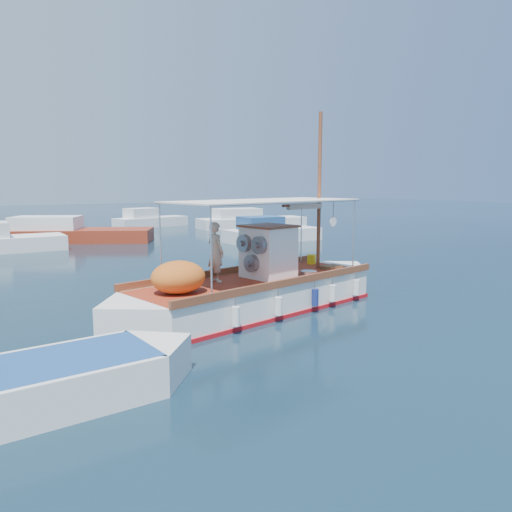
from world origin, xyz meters
TOP-DOWN VIEW (x-y plane):
  - ground at (0.00, 0.00)m, footprint 160.00×160.00m
  - fishing_caique at (-0.80, 0.56)m, footprint 9.65×4.31m
  - bg_boat_n at (-2.68, 21.23)m, footprint 10.09×6.86m
  - bg_boat_ne at (8.58, 15.10)m, footprint 6.27×2.40m
  - bg_boat_e at (12.24, 24.55)m, footprint 9.22×3.19m
  - bg_boat_far_n at (5.20, 29.22)m, footprint 6.59×3.67m

SIDE VIEW (x-z plane):
  - ground at x=0.00m, z-range 0.00..0.00m
  - bg_boat_ne at x=8.58m, z-range -0.41..1.39m
  - bg_boat_far_n at x=5.20m, z-range -0.41..1.39m
  - bg_boat_e at x=12.24m, z-range -0.41..1.39m
  - bg_boat_n at x=-2.68m, z-range -0.41..1.39m
  - fishing_caique at x=-0.80m, z-range -2.50..3.56m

